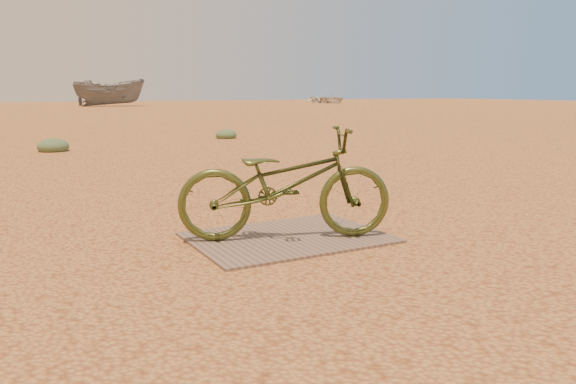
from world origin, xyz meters
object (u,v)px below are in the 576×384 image
plywood_board (288,237)px  bicycle (285,184)px  boat_mid_right (110,92)px  boat_far_right (328,98)px

plywood_board → bicycle: (-0.05, -0.04, 0.47)m
bicycle → boat_mid_right: boat_mid_right is taller
boat_far_right → plywood_board: bearing=-132.7°
plywood_board → boat_far_right: bearing=57.3°
bicycle → boat_far_right: 50.41m
boat_mid_right → bicycle: bearing=171.5°
boat_far_right → boat_mid_right: bearing=172.9°
plywood_board → bicycle: bicycle is taller
plywood_board → bicycle: 0.48m
bicycle → plywood_board: bearing=-28.3°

